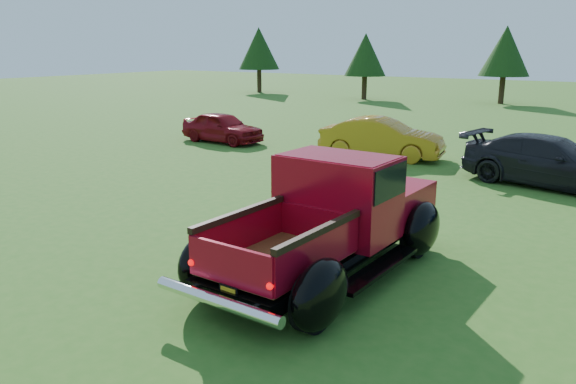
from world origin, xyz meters
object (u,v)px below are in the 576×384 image
object	(u,v)px
tree_far_west	(259,49)
show_car_grey	(550,161)
show_car_yellow	(382,138)
pickup_truck	(337,215)
tree_west	(365,55)
tree_mid_left	(505,51)
show_car_red	(222,127)

from	to	relation	value
tree_far_west	show_car_grey	size ratio (longest dim) A/B	1.13
tree_far_west	show_car_yellow	size ratio (longest dim) A/B	1.27
pickup_truck	show_car_grey	size ratio (longest dim) A/B	1.16
tree_far_west	show_car_yellow	xyz separation A→B (m)	(20.07, -20.59, -2.85)
tree_west	pickup_truck	bearing A→B (deg)	-65.12
tree_west	tree_far_west	bearing A→B (deg)	174.29
tree_west	tree_mid_left	size ratio (longest dim) A/B	0.92
tree_far_west	pickup_truck	xyz separation A→B (m)	(23.46, -30.04, -2.59)
tree_west	pickup_truck	size ratio (longest dim) A/B	0.86
tree_west	show_car_grey	world-z (taller)	tree_west
tree_far_west	show_car_red	size ratio (longest dim) A/B	1.49
tree_west	pickup_truck	distance (m)	32.08
tree_west	tree_mid_left	world-z (taller)	tree_mid_left
tree_mid_left	show_car_red	bearing A→B (deg)	-104.01
pickup_truck	show_car_red	bearing A→B (deg)	140.18
tree_west	tree_mid_left	distance (m)	9.22
tree_west	show_car_red	world-z (taller)	tree_west
pickup_truck	tree_mid_left	bearing A→B (deg)	100.44
show_car_red	tree_mid_left	bearing A→B (deg)	-10.43
tree_mid_left	show_car_yellow	distance (m)	21.79
tree_mid_left	show_car_yellow	size ratio (longest dim) A/B	1.22
tree_west	pickup_truck	xyz separation A→B (m)	(13.46, -29.04, -2.18)
show_car_yellow	show_car_grey	world-z (taller)	show_car_yellow
show_car_red	show_car_yellow	distance (m)	6.59
pickup_truck	show_car_red	size ratio (longest dim) A/B	1.53
tree_far_west	show_car_red	distance (m)	25.17
show_car_red	show_car_grey	size ratio (longest dim) A/B	0.75
show_car_red	show_car_yellow	bearing A→B (deg)	-82.51
tree_far_west	tree_west	world-z (taller)	tree_far_west
pickup_truck	show_car_red	world-z (taller)	pickup_truck
tree_far_west	tree_mid_left	bearing A→B (deg)	3.01
tree_far_west	show_car_yellow	bearing A→B (deg)	-45.73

